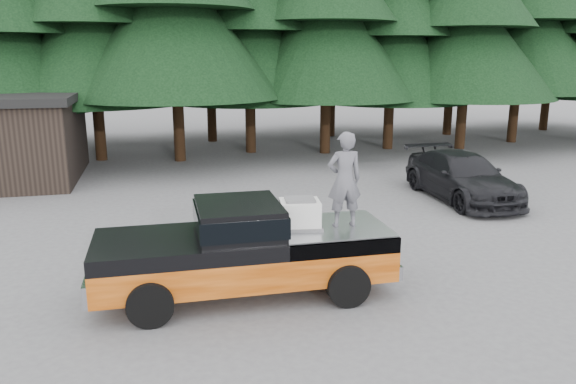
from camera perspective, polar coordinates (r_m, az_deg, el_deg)
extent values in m
plane|color=#4B4B4E|center=(12.20, -3.10, -9.04)|extent=(120.00, 120.00, 0.00)
cube|color=black|center=(11.04, -5.04, -2.61)|extent=(1.66, 1.90, 0.59)
cube|color=silver|center=(11.29, 1.20, -2.30)|extent=(0.86, 0.74, 0.54)
imported|color=#535259|center=(11.28, 5.76, 1.27)|extent=(0.71, 0.47, 1.94)
imported|color=black|center=(19.53, 17.24, 1.52)|extent=(2.17, 5.30, 1.54)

